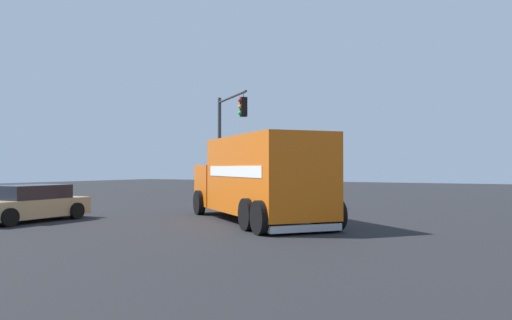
# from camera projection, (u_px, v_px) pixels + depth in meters

# --- Properties ---
(ground_plane) EXTENTS (100.00, 100.00, 0.00)m
(ground_plane) POSITION_uv_depth(u_px,v_px,m) (286.00, 225.00, 16.97)
(ground_plane) COLOR black
(delivery_truck) EXTENTS (8.00, 7.22, 3.02)m
(delivery_truck) POSITION_uv_depth(u_px,v_px,m) (258.00, 178.00, 17.90)
(delivery_truck) COLOR orange
(delivery_truck) RESTS_ON ground
(traffic_light_primary) EXTENTS (3.52, 2.98, 5.89)m
(traffic_light_primary) POSITION_uv_depth(u_px,v_px,m) (227.00, 131.00, 26.86)
(traffic_light_primary) COLOR #38383D
(traffic_light_primary) RESTS_ON ground
(sedan_tan) EXTENTS (2.17, 4.36, 1.31)m
(sedan_tan) POSITION_uv_depth(u_px,v_px,m) (29.00, 204.00, 18.07)
(sedan_tan) COLOR tan
(sedan_tan) RESTS_ON ground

